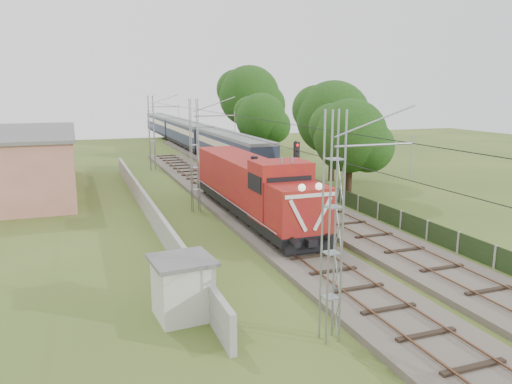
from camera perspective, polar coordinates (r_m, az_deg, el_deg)
name	(u,v)px	position (r m, az deg, el deg)	size (l,w,h in m)	color
ground	(306,259)	(26.23, 5.78, -7.60)	(140.00, 140.00, 0.00)	#394E1D
track_main	(259,222)	(32.32, 0.38, -3.48)	(4.20, 70.00, 0.45)	#6B6054
track_side	(261,183)	(45.91, 0.54, 1.06)	(4.20, 80.00, 0.45)	#6B6054
catenary	(195,156)	(35.44, -6.95, 4.15)	(3.31, 70.00, 8.00)	gray
boundary_wall	(146,205)	(35.40, -12.42, -1.47)	(0.25, 40.00, 1.50)	#9E9E99
station_building	(24,161)	(46.79, -24.96, 3.21)	(8.40, 20.40, 5.22)	tan
fence	(401,220)	(32.54, 16.26, -3.09)	(0.12, 32.00, 1.20)	black
locomotive	(252,186)	(33.15, -0.48, 0.70)	(3.14, 17.91, 4.55)	black
coach_rake	(188,132)	(74.82, -7.81, 6.76)	(2.85, 63.53, 3.29)	black
signal_post	(296,165)	(33.98, 4.59, 3.09)	(0.58, 0.45, 5.21)	black
relay_hut	(183,287)	(19.60, -8.37, -10.74)	(2.48, 2.48, 2.36)	beige
tree_a	(351,137)	(40.34, 10.79, 6.23)	(6.13, 5.84, 7.95)	#312014
tree_b	(334,119)	(47.91, 8.90, 8.27)	(7.31, 6.96, 9.48)	#312014
tree_c	(262,119)	(60.31, 0.63, 8.34)	(6.36, 6.06, 8.24)	#312014
tree_d	(250,97)	(74.10, -0.66, 10.82)	(9.33, 8.88, 12.09)	#312014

